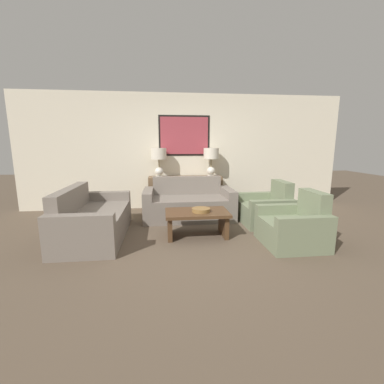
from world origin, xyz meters
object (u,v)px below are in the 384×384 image
object	(u,v)px
couch_by_back_wall	(188,204)
armchair_near_back_wall	(266,210)
console_table	(185,193)
coffee_table	(197,218)
decorative_bowl	(201,210)
table_lamp_left	(159,157)
table_lamp_right	(211,157)
couch_by_side	(93,220)
armchair_near_camera	(294,227)

from	to	relation	value
couch_by_back_wall	armchair_near_back_wall	distance (m)	1.55
console_table	coffee_table	xyz separation A→B (m)	(0.03, -1.80, -0.08)
decorative_bowl	armchair_near_back_wall	size ratio (longest dim) A/B	0.34
console_table	coffee_table	world-z (taller)	console_table
decorative_bowl	table_lamp_left	bearing A→B (deg)	110.63
table_lamp_left	table_lamp_right	bearing A→B (deg)	0.00
console_table	table_lamp_right	xyz separation A→B (m)	(0.60, 0.00, 0.82)
console_table	armchair_near_back_wall	size ratio (longest dim) A/B	1.89
couch_by_side	armchair_near_back_wall	world-z (taller)	couch_by_side
couch_by_side	armchair_near_back_wall	distance (m)	3.13
table_lamp_right	decorative_bowl	size ratio (longest dim) A/B	2.16
console_table	armchair_near_camera	bearing A→B (deg)	-58.13
console_table	table_lamp_left	distance (m)	1.02
couch_by_back_wall	decorative_bowl	world-z (taller)	couch_by_back_wall
armchair_near_back_wall	couch_by_side	bearing A→B (deg)	-172.86
table_lamp_right	coffee_table	size ratio (longest dim) A/B	0.62
table_lamp_right	couch_by_side	xyz separation A→B (m)	(-2.26, -1.66, -0.93)
table_lamp_left	coffee_table	distance (m)	2.11
console_table	armchair_near_back_wall	bearing A→B (deg)	-41.34
coffee_table	armchair_near_back_wall	xyz separation A→B (m)	(1.41, 0.53, -0.03)
armchair_near_camera	console_table	bearing A→B (deg)	121.87
table_lamp_left	decorative_bowl	world-z (taller)	table_lamp_left
couch_by_back_wall	coffee_table	xyz separation A→B (m)	(0.03, -1.09, 0.02)
couch_by_side	coffee_table	distance (m)	1.70
table_lamp_left	couch_by_side	xyz separation A→B (m)	(-1.06, -1.66, -0.93)
coffee_table	couch_by_back_wall	bearing A→B (deg)	91.68
couch_by_back_wall	coffee_table	size ratio (longest dim) A/B	1.75
console_table	coffee_table	size ratio (longest dim) A/B	1.63
couch_by_back_wall	coffee_table	world-z (taller)	couch_by_back_wall
table_lamp_left	couch_by_side	bearing A→B (deg)	-122.67
table_lamp_right	couch_by_side	bearing A→B (deg)	-143.69
table_lamp_right	couch_by_back_wall	distance (m)	1.31
decorative_bowl	console_table	bearing A→B (deg)	92.92
table_lamp_left	couch_by_back_wall	xyz separation A→B (m)	(0.60, -0.71, -0.93)
couch_by_back_wall	armchair_near_camera	size ratio (longest dim) A/B	2.04
couch_by_side	decorative_bowl	distance (m)	1.77
console_table	armchair_near_camera	world-z (taller)	armchair_near_camera
decorative_bowl	armchair_near_camera	bearing A→B (deg)	-19.90
table_lamp_right	couch_by_back_wall	xyz separation A→B (m)	(-0.60, -0.71, -0.93)
coffee_table	table_lamp_right	bearing A→B (deg)	72.54
decorative_bowl	armchair_near_camera	world-z (taller)	armchair_near_camera
table_lamp_left	armchair_near_camera	bearing A→B (deg)	-48.69
table_lamp_left	armchair_near_back_wall	size ratio (longest dim) A/B	0.73
console_table	armchair_near_camera	size ratio (longest dim) A/B	1.89
table_lamp_left	couch_by_back_wall	distance (m)	1.31
table_lamp_left	armchair_near_back_wall	world-z (taller)	table_lamp_left
couch_by_side	decorative_bowl	bearing A→B (deg)	-5.66
couch_by_side	decorative_bowl	xyz separation A→B (m)	(1.76, -0.17, 0.17)
table_lamp_left	table_lamp_right	xyz separation A→B (m)	(1.19, 0.00, 0.00)
console_table	decorative_bowl	xyz separation A→B (m)	(0.09, -1.83, 0.07)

